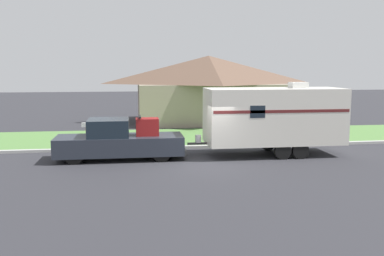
{
  "coord_description": "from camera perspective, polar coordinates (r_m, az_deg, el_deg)",
  "views": [
    {
      "loc": [
        -3.29,
        -18.33,
        4.22
      ],
      "look_at": [
        -0.5,
        1.52,
        1.4
      ],
      "focal_mm": 40.0,
      "sensor_mm": 36.0,
      "label": 1
    }
  ],
  "objects": [
    {
      "name": "curb_strip",
      "position": [
        22.7,
        0.46,
        -2.52
      ],
      "size": [
        80.0,
        0.3,
        0.14
      ],
      "color": "#ADADA8",
      "rests_on": "ground_plane"
    },
    {
      "name": "house_across_street",
      "position": [
        34.01,
        2.22,
        5.42
      ],
      "size": [
        11.92,
        7.9,
        5.18
      ],
      "color": "gray",
      "rests_on": "ground_plane"
    },
    {
      "name": "pickup_truck",
      "position": [
        20.14,
        -9.68,
        -1.73
      ],
      "size": [
        5.96,
        2.0,
        2.02
      ],
      "color": "black",
      "rests_on": "ground_plane"
    },
    {
      "name": "mailbox",
      "position": [
        23.35,
        -13.9,
        -0.07
      ],
      "size": [
        0.48,
        0.2,
        1.35
      ],
      "color": "brown",
      "rests_on": "ground_plane"
    },
    {
      "name": "ground_plane",
      "position": [
        19.09,
        2.12,
        -4.77
      ],
      "size": [
        120.0,
        120.0,
        0.0
      ],
      "primitive_type": "plane",
      "color": "#2D2D33"
    },
    {
      "name": "lawn_strip",
      "position": [
        26.27,
        -0.72,
        -1.2
      ],
      "size": [
        80.0,
        7.0,
        0.03
      ],
      "color": "#568442",
      "rests_on": "ground_plane"
    },
    {
      "name": "travel_trailer",
      "position": [
        21.11,
        10.87,
        1.58
      ],
      "size": [
        7.53,
        2.49,
        3.53
      ],
      "color": "black",
      "rests_on": "ground_plane"
    }
  ]
}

